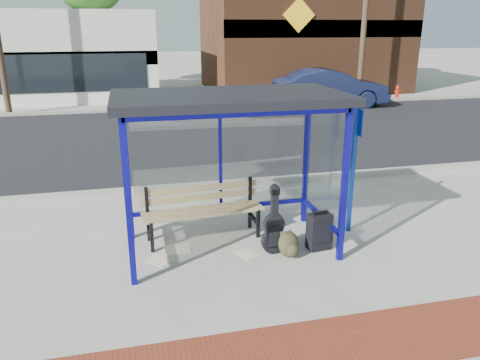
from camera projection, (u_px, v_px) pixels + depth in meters
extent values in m
plane|color=#B2ADA0|center=(231.00, 248.00, 7.37)|extent=(120.00, 120.00, 0.00)
cube|color=maroon|center=(283.00, 355.00, 4.96)|extent=(60.00, 1.00, 0.01)
cube|color=gray|center=(202.00, 186.00, 10.03)|extent=(60.00, 0.25, 0.12)
cube|color=black|center=(177.00, 137.00, 14.75)|extent=(60.00, 10.00, 0.00)
cube|color=gray|center=(163.00, 108.00, 19.45)|extent=(60.00, 0.25, 0.12)
cube|color=#B2ADA0|center=(160.00, 103.00, 21.22)|extent=(60.00, 4.00, 0.01)
cube|color=#0D0C8C|center=(128.00, 205.00, 5.98)|extent=(0.08, 0.08, 2.30)
cube|color=#0D0C8C|center=(344.00, 187.00, 6.64)|extent=(0.08, 0.08, 2.30)
cube|color=#0D0C8C|center=(127.00, 171.00, 7.37)|extent=(0.08, 0.08, 2.30)
cube|color=#0D0C8C|center=(306.00, 159.00, 8.03)|extent=(0.08, 0.08, 2.30)
cube|color=#0D0C8C|center=(220.00, 97.00, 7.35)|extent=(3.00, 0.08, 0.08)
cube|color=#0D0C8C|center=(242.00, 114.00, 5.96)|extent=(3.00, 0.08, 0.08)
cube|color=#0D0C8C|center=(121.00, 109.00, 6.33)|extent=(0.08, 1.50, 0.08)
cube|color=#0D0C8C|center=(328.00, 101.00, 6.99)|extent=(0.08, 1.50, 0.08)
cube|color=#0D0C8C|center=(221.00, 207.00, 7.93)|extent=(3.00, 0.08, 0.06)
cube|color=#0D0C8C|center=(131.00, 234.00, 6.91)|extent=(0.08, 1.50, 0.06)
cube|color=#0D0C8C|center=(321.00, 216.00, 7.57)|extent=(0.08, 1.50, 0.06)
cube|color=#0D0C8C|center=(220.00, 153.00, 7.64)|extent=(0.05, 0.05, 1.90)
cube|color=silver|center=(220.00, 155.00, 7.65)|extent=(2.84, 0.01, 1.82)
cube|color=silver|center=(127.00, 175.00, 6.62)|extent=(0.02, 1.34, 1.82)
cube|color=silver|center=(324.00, 162.00, 7.29)|extent=(0.02, 1.34, 1.82)
cube|color=black|center=(230.00, 98.00, 6.63)|extent=(3.30, 1.80, 0.12)
cube|color=#59331E|center=(302.00, 28.00, 25.21)|extent=(10.00, 7.00, 6.40)
cube|color=black|center=(328.00, 29.00, 22.03)|extent=(10.00, 0.10, 0.80)
cube|color=yellow|center=(299.00, 15.00, 21.42)|extent=(1.56, 0.06, 1.56)
cylinder|color=#4C3826|center=(95.00, 41.00, 26.24)|extent=(0.36, 0.36, 5.00)
cylinder|color=#4C3826|center=(349.00, 40.00, 29.66)|extent=(0.36, 0.36, 5.00)
cylinder|color=#4C3826|center=(365.00, 10.00, 20.47)|extent=(0.24, 0.24, 8.00)
cube|color=black|center=(152.00, 237.00, 7.16)|extent=(0.06, 0.06, 0.49)
cube|color=black|center=(148.00, 214.00, 7.48)|extent=(0.06, 0.06, 0.92)
cube|color=black|center=(150.00, 232.00, 7.35)|extent=(0.09, 0.44, 0.05)
cube|color=black|center=(258.00, 224.00, 7.66)|extent=(0.06, 0.06, 0.49)
cube|color=black|center=(250.00, 202.00, 7.98)|extent=(0.06, 0.06, 0.92)
cube|color=black|center=(254.00, 219.00, 7.85)|extent=(0.09, 0.44, 0.05)
cube|color=tan|center=(206.00, 215.00, 7.37)|extent=(1.95, 0.24, 0.04)
cube|color=tan|center=(204.00, 213.00, 7.47)|extent=(1.95, 0.24, 0.04)
cube|color=tan|center=(202.00, 210.00, 7.58)|extent=(1.95, 0.24, 0.04)
cube|color=tan|center=(201.00, 207.00, 7.69)|extent=(1.95, 0.24, 0.04)
cube|color=tan|center=(200.00, 197.00, 7.68)|extent=(1.94, 0.18, 0.11)
cube|color=tan|center=(200.00, 189.00, 7.63)|extent=(1.94, 0.18, 0.11)
cylinder|color=black|center=(274.00, 241.00, 7.15)|extent=(0.39, 0.13, 0.38)
cylinder|color=black|center=(274.00, 223.00, 7.06)|extent=(0.32, 0.12, 0.32)
cube|color=black|center=(274.00, 233.00, 7.11)|extent=(0.28, 0.12, 0.45)
cube|color=black|center=(275.00, 204.00, 6.96)|extent=(0.10, 0.10, 0.45)
cube|color=black|center=(275.00, 192.00, 6.90)|extent=(0.14, 0.10, 0.09)
cube|color=black|center=(319.00, 231.00, 7.25)|extent=(0.39, 0.27, 0.57)
cylinder|color=black|center=(311.00, 248.00, 7.29)|extent=(0.08, 0.21, 0.05)
cylinder|color=black|center=(326.00, 246.00, 7.38)|extent=(0.08, 0.21, 0.05)
cube|color=black|center=(320.00, 212.00, 7.15)|extent=(0.23, 0.07, 0.04)
cube|color=black|center=(323.00, 233.00, 7.14)|extent=(0.29, 0.05, 0.31)
ellipsoid|color=#2F301A|center=(289.00, 244.00, 7.04)|extent=(0.38, 0.31, 0.40)
ellipsoid|color=#2F301A|center=(293.00, 251.00, 6.96)|extent=(0.22, 0.17, 0.21)
cube|color=#2F301A|center=(288.00, 232.00, 7.00)|extent=(0.12, 0.07, 0.03)
cube|color=navy|center=(353.00, 168.00, 7.63)|extent=(0.07, 0.07, 2.25)
cube|color=navy|center=(359.00, 122.00, 7.40)|extent=(0.04, 0.28, 0.42)
cube|color=white|center=(177.00, 249.00, 7.32)|extent=(0.45, 0.37, 0.01)
cube|color=white|center=(158.00, 261.00, 6.96)|extent=(0.46, 0.46, 0.01)
cube|color=white|center=(247.00, 254.00, 7.16)|extent=(0.40, 0.43, 0.01)
imported|color=#171E40|center=(330.00, 88.00, 20.04)|extent=(4.97, 2.10, 1.60)
cylinder|color=red|center=(397.00, 94.00, 22.18)|extent=(0.18, 0.18, 0.53)
sphere|color=red|center=(398.00, 87.00, 22.08)|extent=(0.20, 0.20, 0.20)
cylinder|color=red|center=(397.00, 92.00, 22.15)|extent=(0.29, 0.14, 0.09)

